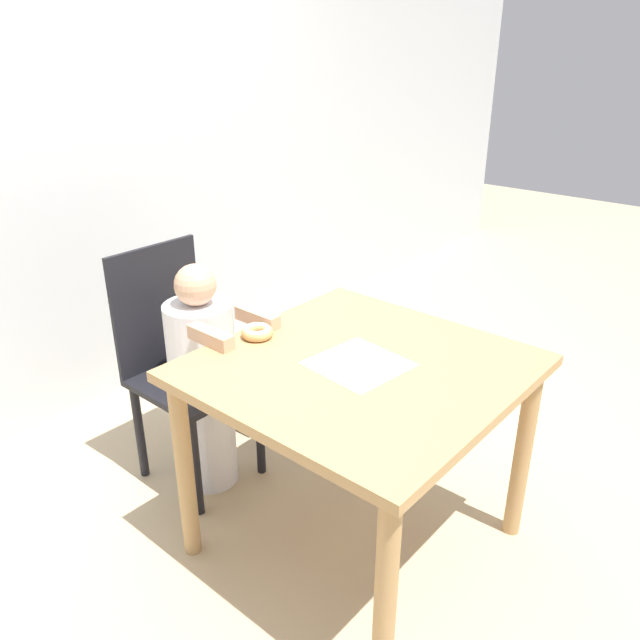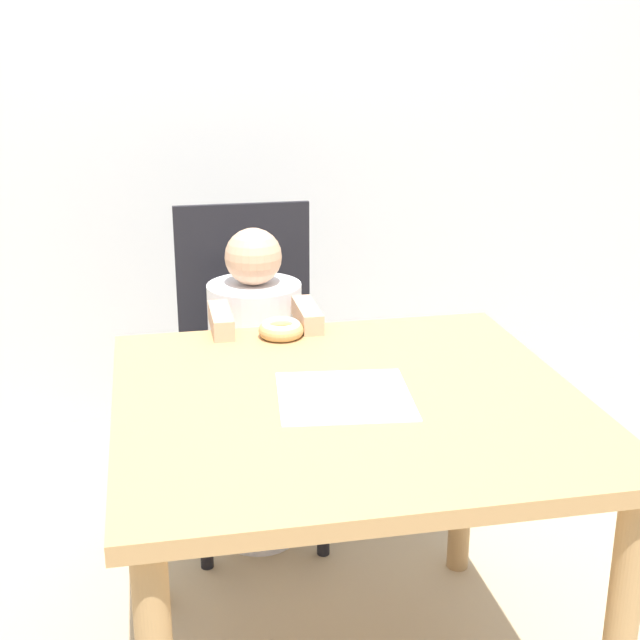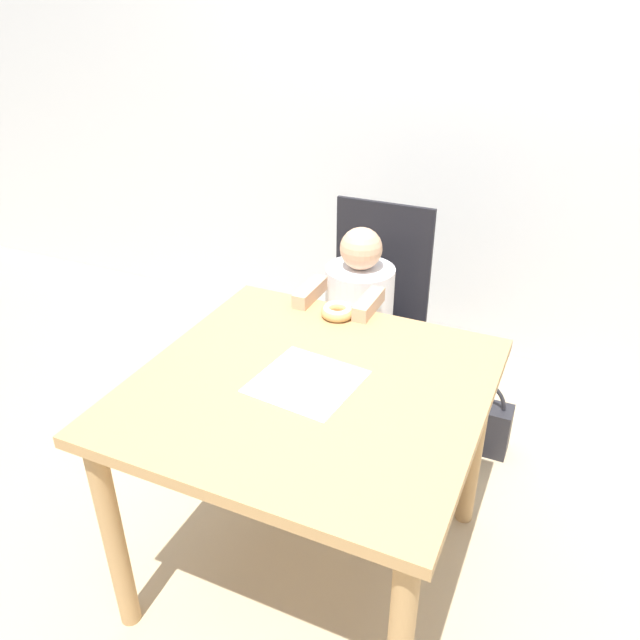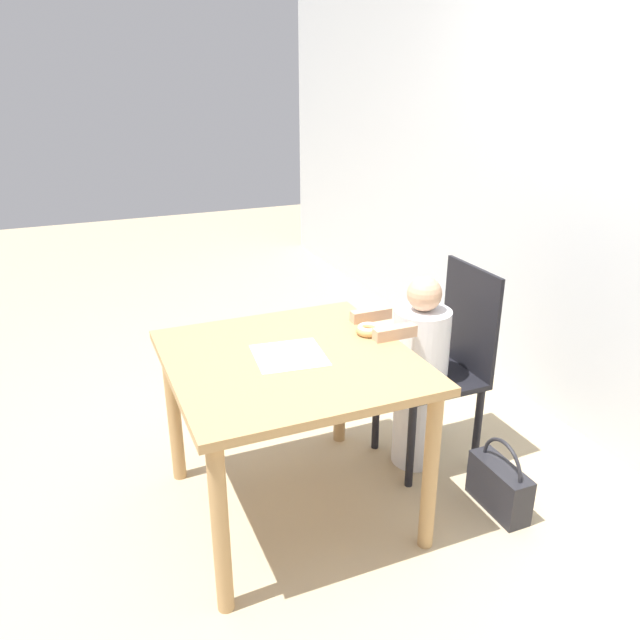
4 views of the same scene
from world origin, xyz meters
TOP-DOWN VIEW (x-y plane):
  - wall_back at (0.00, 1.61)m, footprint 8.00×0.05m
  - dining_table at (0.00, 0.00)m, footprint 0.95×0.94m
  - chair at (-0.11, 0.79)m, footprint 0.40×0.42m
  - child_figure at (-0.11, 0.66)m, footprint 0.27×0.42m
  - donut at (-0.08, 0.38)m, footprint 0.11×0.11m
  - napkin at (-0.01, 0.00)m, footprint 0.30×0.30m
  - handbag at (0.34, 0.81)m, footprint 0.31×0.11m

SIDE VIEW (x-z plane):
  - handbag at x=0.34m, z-range -0.05..0.29m
  - child_figure at x=-0.11m, z-range -0.01..0.93m
  - chair at x=-0.11m, z-range 0.01..0.96m
  - dining_table at x=0.00m, z-range 0.26..0.98m
  - napkin at x=-0.01m, z-range 0.73..0.73m
  - donut at x=-0.08m, z-range 0.73..0.77m
  - wall_back at x=0.00m, z-range 0.00..2.50m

